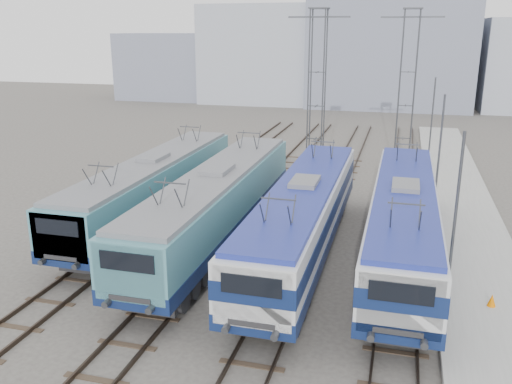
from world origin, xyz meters
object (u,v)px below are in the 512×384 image
object	(u,v)px
catenary_tower_west	(317,84)
catenary_tower_east	(407,84)
mast_mid	(439,155)
safety_cone	(492,300)
mast_front	(455,222)
locomotive_far_left	(153,185)
locomotive_far_right	(403,217)
mast_rear	(432,122)
locomotive_center_left	(216,202)
locomotive_center_right	(303,213)

from	to	relation	value
catenary_tower_west	catenary_tower_east	size ratio (longest dim) A/B	1.00
catenary_tower_east	mast_mid	size ratio (longest dim) A/B	1.71
mast_mid	safety_cone	world-z (taller)	mast_mid
mast_mid	catenary_tower_east	bearing A→B (deg)	101.86
mast_front	locomotive_far_left	bearing A→B (deg)	159.60
locomotive_far_right	safety_cone	world-z (taller)	locomotive_far_right
locomotive_far_left	mast_rear	size ratio (longest dim) A/B	2.56
locomotive_center_left	locomotive_far_right	world-z (taller)	locomotive_center_left
locomotive_center_left	locomotive_far_right	distance (m)	9.00
locomotive_far_right	mast_mid	size ratio (longest dim) A/B	2.57
locomotive_far_left	catenary_tower_west	bearing A→B (deg)	64.72
catenary_tower_east	catenary_tower_west	bearing A→B (deg)	-162.90
locomotive_center_left	safety_cone	xyz separation A→B (m)	(12.48, -3.76, -1.78)
locomotive_center_left	locomotive_far_left	bearing A→B (deg)	154.01
locomotive_center_left	mast_front	world-z (taller)	mast_front
catenary_tower_east	locomotive_far_left	bearing A→B (deg)	-129.12
locomotive_center_right	mast_mid	size ratio (longest dim) A/B	2.59
locomotive_far_right	mast_front	size ratio (longest dim) A/B	2.57
mast_front	mast_rear	bearing A→B (deg)	90.00
locomotive_far_left	mast_front	bearing A→B (deg)	-20.40
catenary_tower_west	locomotive_far_right	bearing A→B (deg)	-67.68
mast_front	mast_mid	bearing A→B (deg)	90.00
locomotive_center_left	catenary_tower_west	distance (m)	17.19
catenary_tower_west	mast_mid	bearing A→B (deg)	-42.93
locomotive_far_left	mast_front	world-z (taller)	mast_front
locomotive_far_right	catenary_tower_west	distance (m)	18.29
locomotive_center_right	locomotive_far_right	distance (m)	4.55
mast_front	safety_cone	size ratio (longest dim) A/B	14.43
catenary_tower_west	mast_rear	bearing A→B (deg)	24.94
locomotive_far_right	mast_front	xyz separation A→B (m)	(1.85, -3.56, 1.20)
locomotive_far_right	catenary_tower_west	xyz separation A→B (m)	(-6.75, 16.44, 4.34)
mast_front	locomotive_center_right	bearing A→B (deg)	155.71
locomotive_center_left	locomotive_center_right	xyz separation A→B (m)	(4.50, -0.65, -0.00)
catenary_tower_east	locomotive_center_right	bearing A→B (deg)	-102.52
locomotive_center_right	catenary_tower_west	xyz separation A→B (m)	(-2.25, 17.13, 4.33)
locomotive_far_left	mast_mid	size ratio (longest dim) A/B	2.56
locomotive_center_right	safety_cone	size ratio (longest dim) A/B	37.44
mast_front	mast_rear	xyz separation A→B (m)	(0.00, 24.00, 0.00)
catenary_tower_west	mast_front	bearing A→B (deg)	-66.73
mast_front	locomotive_center_left	bearing A→B (deg)	162.05
catenary_tower_west	safety_cone	xyz separation A→B (m)	(10.23, -20.25, -6.10)
mast_rear	locomotive_center_left	bearing A→B (deg)	-117.91
mast_front	safety_cone	distance (m)	3.39
mast_front	safety_cone	bearing A→B (deg)	-8.68
safety_cone	mast_rear	bearing A→B (deg)	93.84
locomotive_center_left	catenary_tower_east	xyz separation A→B (m)	(8.75, 18.49, 4.32)
locomotive_far_left	locomotive_center_right	distance (m)	9.44
locomotive_center_right	locomotive_center_left	bearing A→B (deg)	171.80
locomotive_center_left	safety_cone	distance (m)	13.15
mast_mid	mast_rear	distance (m)	12.00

